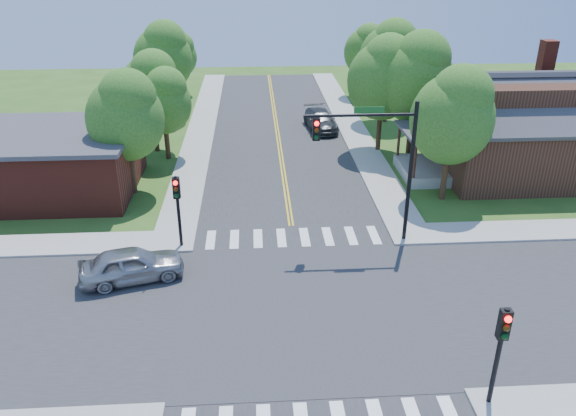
{
  "coord_description": "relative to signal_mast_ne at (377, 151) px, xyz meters",
  "views": [
    {
      "loc": [
        -1.85,
        -19.05,
        13.77
      ],
      "look_at": [
        -0.32,
        5.19,
        2.2
      ],
      "focal_mm": 35.0,
      "sensor_mm": 36.0,
      "label": 1
    }
  ],
  "objects": [
    {
      "name": "tree_w_c",
      "position": [
        -12.99,
        22.73,
        0.52
      ],
      "size": [
        4.82,
        4.58,
        8.2
      ],
      "color": "#382314",
      "rests_on": "ground"
    },
    {
      "name": "house_ne",
      "position": [
        11.19,
        8.65,
        -1.52
      ],
      "size": [
        13.05,
        8.8,
        7.11
      ],
      "color": "#331A11",
      "rests_on": "ground"
    },
    {
      "name": "tree_bldg",
      "position": [
        -11.73,
        12.85,
        -0.64
      ],
      "size": [
        3.78,
        3.59,
        6.43
      ],
      "color": "#382314",
      "rests_on": "ground"
    },
    {
      "name": "tree_e_c",
      "position": [
        5.37,
        20.74,
        0.67
      ],
      "size": [
        4.95,
        4.71,
        8.42
      ],
      "color": "#382314",
      "rests_on": "ground"
    },
    {
      "name": "road_ns",
      "position": [
        -3.91,
        -5.59,
        -4.83
      ],
      "size": [
        10.0,
        90.0,
        0.04
      ],
      "primitive_type": "cube",
      "color": "#2D2D30",
      "rests_on": "ground"
    },
    {
      "name": "tree_house",
      "position": [
        3.25,
        13.44,
        0.61
      ],
      "size": [
        4.9,
        4.65,
        8.33
      ],
      "color": "#382314",
      "rests_on": "ground"
    },
    {
      "name": "car_silver",
      "position": [
        -11.36,
        -2.88,
        -4.08
      ],
      "size": [
        4.17,
        5.49,
        1.55
      ],
      "primitive_type": "imported",
      "rotation": [
        0.0,
        0.0,
        1.84
      ],
      "color": "#9C9FA3",
      "rests_on": "ground"
    },
    {
      "name": "road_ew",
      "position": [
        -3.91,
        -5.59,
        -4.83
      ],
      "size": [
        90.0,
        10.0,
        0.04
      ],
      "primitive_type": "cube",
      "color": "#2D2D30",
      "rests_on": "ground"
    },
    {
      "name": "tree_e_b",
      "position": [
        5.21,
        12.39,
        0.84
      ],
      "size": [
        5.11,
        4.86,
        8.69
      ],
      "color": "#382314",
      "rests_on": "ground"
    },
    {
      "name": "signal_pole_nw",
      "position": [
        -9.51,
        -0.01,
        -2.19
      ],
      "size": [
        0.34,
        0.42,
        3.8
      ],
      "color": "black",
      "rests_on": "ground"
    },
    {
      "name": "sidewalk_nw",
      "position": [
        -19.73,
        10.23,
        -4.78
      ],
      "size": [
        40.0,
        40.0,
        0.14
      ],
      "color": "#9E9B93",
      "rests_on": "ground"
    },
    {
      "name": "tree_w_b",
      "position": [
        -12.74,
        14.44,
        -0.07
      ],
      "size": [
        4.29,
        4.08,
        7.3
      ],
      "color": "#382314",
      "rests_on": "ground"
    },
    {
      "name": "tree_e_a",
      "position": [
        5.3,
        4.89,
        0.35
      ],
      "size": [
        4.67,
        4.43,
        7.93
      ],
      "color": "#382314",
      "rests_on": "ground"
    },
    {
      "name": "tree_e_d",
      "position": [
        5.1,
        29.33,
        -0.3
      ],
      "size": [
        4.08,
        3.88,
        6.94
      ],
      "color": "#382314",
      "rests_on": "ground"
    },
    {
      "name": "car_dgrey",
      "position": [
        -0.41,
        18.77,
        -4.1
      ],
      "size": [
        3.1,
        5.56,
        1.5
      ],
      "primitive_type": "imported",
      "rotation": [
        0.0,
        0.0,
        0.1
      ],
      "color": "#313437",
      "rests_on": "ground"
    },
    {
      "name": "building_nw",
      "position": [
        -18.11,
        7.61,
        -2.97
      ],
      "size": [
        10.4,
        8.4,
        3.73
      ],
      "color": "maroon",
      "rests_on": "ground"
    },
    {
      "name": "tree_w_d",
      "position": [
        -12.79,
        31.05,
        -0.89
      ],
      "size": [
        3.56,
        3.38,
        6.05
      ],
      "color": "#382314",
      "rests_on": "ground"
    },
    {
      "name": "ground",
      "position": [
        -3.91,
        -5.59,
        -4.85
      ],
      "size": [
        100.0,
        100.0,
        0.0
      ],
      "primitive_type": "plane",
      "color": "#2F5B1C",
      "rests_on": "ground"
    },
    {
      "name": "signal_mast_ne",
      "position": [
        0.0,
        0.0,
        0.0
      ],
      "size": [
        5.3,
        0.42,
        7.2
      ],
      "color": "black",
      "rests_on": "ground"
    },
    {
      "name": "centerline",
      "position": [
        -3.91,
        -5.59,
        -4.8
      ],
      "size": [
        0.3,
        90.0,
        0.01
      ],
      "color": "yellow",
      "rests_on": "ground"
    },
    {
      "name": "crosswalk_north",
      "position": [
        -3.91,
        0.61,
        -4.8
      ],
      "size": [
        8.85,
        2.0,
        0.01
      ],
      "color": "white",
      "rests_on": "ground"
    },
    {
      "name": "signal_pole_se",
      "position": [
        1.69,
        -11.21,
        -2.19
      ],
      "size": [
        0.34,
        0.42,
        3.8
      ],
      "color": "black",
      "rests_on": "ground"
    },
    {
      "name": "sidewalk_ne",
      "position": [
        11.9,
        10.23,
        -4.78
      ],
      "size": [
        40.0,
        40.0,
        0.14
      ],
      "color": "#9E9B93",
      "rests_on": "ground"
    },
    {
      "name": "intersection_patch",
      "position": [
        -3.91,
        -5.59,
        -4.85
      ],
      "size": [
        10.2,
        10.2,
        0.06
      ],
      "primitive_type": "cube",
      "color": "#2D2D30",
      "rests_on": "ground"
    },
    {
      "name": "tree_w_a",
      "position": [
        -13.01,
        6.95,
        0.07
      ],
      "size": [
        4.42,
        4.2,
        7.52
      ],
      "color": "#382314",
      "rests_on": "ground"
    }
  ]
}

